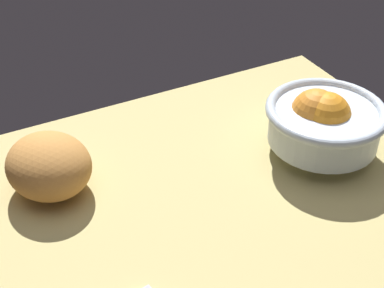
{
  "coord_description": "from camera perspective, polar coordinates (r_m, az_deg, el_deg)",
  "views": [
    {
      "loc": [
        34.41,
        54.42,
        56.08
      ],
      "look_at": [
        2.49,
        -7.07,
        5.0
      ],
      "focal_mm": 52.87,
      "sensor_mm": 36.0,
      "label": 1
    }
  ],
  "objects": [
    {
      "name": "ground_plane",
      "position": [
        0.86,
        3.64,
        -5.5
      ],
      "size": [
        72.09,
        61.08,
        3.0
      ],
      "primitive_type": "cube",
      "color": "tan"
    },
    {
      "name": "bread_loaf",
      "position": [
        0.85,
        -14.25,
        -2.14
      ],
      "size": [
        15.69,
        16.6,
        8.91
      ],
      "primitive_type": "ellipsoid",
      "rotation": [
        0.0,
        0.0,
        5.03
      ],
      "color": "#CA8640",
      "rests_on": "ground"
    },
    {
      "name": "fruit_bowl",
      "position": [
        0.92,
        13.16,
        2.36
      ],
      "size": [
        19.1,
        19.1,
        10.92
      ],
      "color": "silver",
      "rests_on": "ground"
    }
  ]
}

